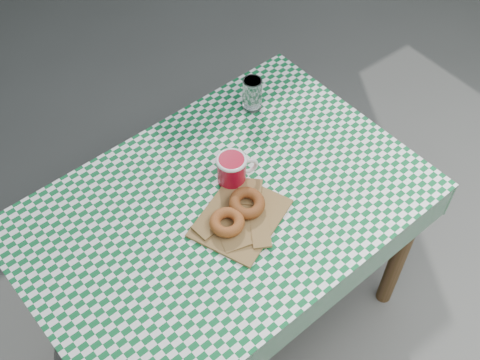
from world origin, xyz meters
The scene contains 8 objects.
ground centered at (0.00, 0.00, 0.00)m, with size 60.00×60.00×0.00m, color #51504C.
table centered at (-0.19, 0.12, 0.38)m, with size 1.23×0.82×0.75m, color brown.
tablecloth centered at (-0.19, 0.12, 0.75)m, with size 1.25×0.84×0.01m, color #0E5D2C.
paper_bag centered at (-0.18, 0.05, 0.76)m, with size 0.27×0.22×0.01m, color olive.
bagel_front centered at (-0.23, 0.05, 0.79)m, with size 0.11×0.11×0.03m, color #A24D21.
bagel_back centered at (-0.14, 0.07, 0.79)m, with size 0.11×0.11×0.03m, color brown.
coffee_mug centered at (-0.11, 0.19, 0.81)m, with size 0.18×0.18×0.10m, color #AA0A21, non-canonical shape.
drinking_glass centered at (0.15, 0.41, 0.82)m, with size 0.07×0.07×0.12m, color silver.
Camera 1 is at (-0.82, -0.78, 2.25)m, focal length 45.16 mm.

